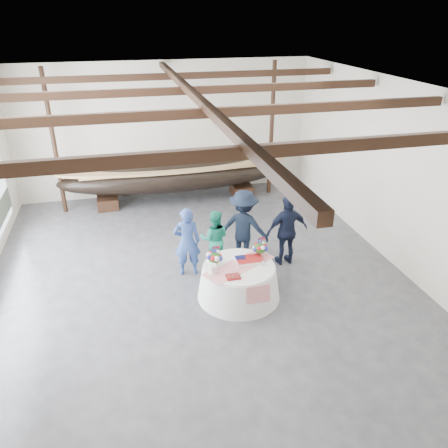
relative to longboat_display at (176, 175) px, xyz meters
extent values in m
cube|color=#3D3D42|center=(-0.17, -5.07, -0.92)|extent=(10.00, 12.00, 0.01)
cube|color=silver|center=(-0.17, 0.93, 1.33)|extent=(10.00, 0.02, 4.50)
cube|color=silver|center=(-0.17, -11.07, 1.33)|extent=(10.00, 0.02, 4.50)
cube|color=silver|center=(4.83, -5.07, 1.33)|extent=(0.02, 12.00, 4.50)
cube|color=white|center=(-0.17, -5.07, 3.58)|extent=(10.00, 12.00, 0.01)
cube|color=black|center=(-0.17, -8.57, 3.33)|extent=(9.80, 0.12, 0.18)
cube|color=black|center=(-0.17, -6.07, 3.33)|extent=(9.80, 0.12, 0.18)
cube|color=black|center=(-0.17, -3.57, 3.33)|extent=(9.80, 0.12, 0.18)
cube|color=black|center=(-0.17, -1.07, 3.33)|extent=(9.80, 0.12, 0.18)
cube|color=black|center=(-0.17, -5.07, 3.46)|extent=(0.15, 11.76, 0.15)
cylinder|color=black|center=(-3.67, 0.00, 1.33)|extent=(0.14, 0.14, 4.50)
cylinder|color=black|center=(3.33, 0.00, 1.33)|extent=(0.14, 0.14, 4.50)
cube|color=black|center=(-2.31, 0.00, -0.73)|extent=(0.67, 0.87, 0.38)
cube|color=black|center=(2.31, 0.00, -0.73)|extent=(0.67, 0.87, 0.38)
ellipsoid|color=black|center=(0.00, 0.00, -0.01)|extent=(7.70, 1.54, 1.06)
cube|color=#9E7A4C|center=(0.00, 0.00, 0.28)|extent=(6.16, 1.01, 0.06)
cone|color=silver|center=(0.56, -5.90, -0.53)|extent=(1.88, 1.88, 0.78)
cylinder|color=silver|center=(0.56, -5.90, -0.13)|extent=(1.59, 1.59, 0.04)
cube|color=red|center=(0.56, -5.90, -0.11)|extent=(1.79, 1.30, 0.01)
cube|color=white|center=(0.83, -5.78, -0.08)|extent=(0.60, 0.40, 0.07)
cylinder|color=white|center=(-0.07, -6.05, -0.01)|extent=(0.18, 0.18, 0.20)
cylinder|color=white|center=(0.00, -5.58, -0.03)|extent=(0.18, 0.18, 0.17)
cube|color=maroon|center=(0.31, -6.32, -0.10)|extent=(0.30, 0.24, 0.03)
cone|color=silver|center=(1.09, -6.02, -0.05)|extent=(0.09, 0.09, 0.12)
imported|color=navy|center=(-0.40, -4.66, -0.03)|extent=(0.69, 0.49, 1.78)
imported|color=#1C9374|center=(0.33, -4.43, -0.16)|extent=(0.87, 0.75, 1.52)
imported|color=black|center=(1.09, -4.41, 0.06)|extent=(1.47, 1.26, 1.97)
imported|color=black|center=(2.13, -4.76, 0.01)|extent=(1.12, 0.53, 1.86)
camera|label=1|loc=(-1.75, -13.87, 5.00)|focal=35.00mm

